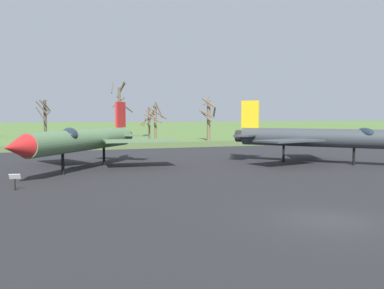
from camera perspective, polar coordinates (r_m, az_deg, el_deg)
name	(u,v)px	position (r m, az deg, el deg)	size (l,w,h in m)	color
ground_plane	(328,221)	(18.61, 17.19, -9.47)	(600.00, 600.00, 0.00)	#4C6B33
asphalt_apron	(191,174)	(31.51, -0.12, -3.89)	(78.39, 49.94, 0.05)	black
grass_verge_strip	(109,146)	(61.27, -10.74, -0.26)	(138.39, 12.00, 0.06)	#43572C
jet_fighter_front_right	(323,137)	(39.96, 16.64, 0.88)	(13.23, 14.67, 5.64)	#33383D
jet_fighter_rear_center	(83,140)	(34.74, -13.91, 0.62)	(13.25, 14.91, 5.48)	#4C6B47
info_placard_rear_center	(15,180)	(26.45, -21.96, -4.29)	(0.65, 0.35, 0.98)	black
bare_tree_left_of_center	(45,119)	(68.90, -18.53, 3.13)	(2.23, 1.58, 6.60)	#42382D
bare_tree_center	(120,110)	(71.09, -9.36, 4.43)	(3.56, 3.56, 9.73)	brown
bare_tree_right_of_center	(149,122)	(71.99, -5.54, 2.95)	(2.61, 2.86, 5.93)	brown
bare_tree_far_right	(155,121)	(70.83, -4.79, 3.09)	(3.59, 3.24, 6.48)	brown
bare_tree_backdrop_extra	(209,118)	(75.25, 2.19, 3.49)	(3.30, 2.80, 7.70)	brown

